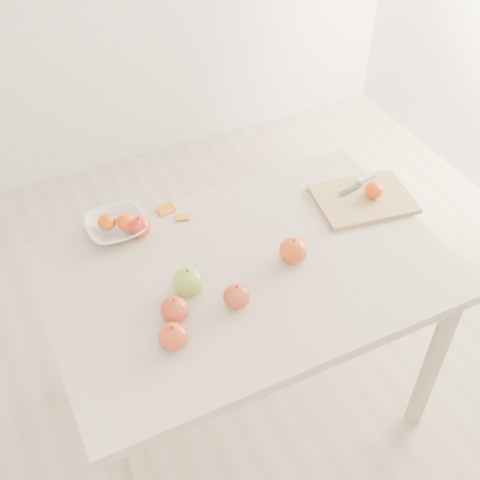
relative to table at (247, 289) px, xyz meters
name	(u,v)px	position (x,y,z in m)	size (l,w,h in m)	color
ground	(246,401)	(0.00, 0.00, -0.65)	(3.50, 3.50, 0.00)	#C6B293
table	(247,289)	(0.00, 0.00, 0.00)	(1.20, 0.80, 0.75)	beige
cutting_board	(363,199)	(0.49, 0.11, 0.11)	(0.32, 0.23, 0.02)	tan
board_tangerine	(374,190)	(0.52, 0.10, 0.14)	(0.06, 0.06, 0.05)	#D44407
fruit_bowl	(116,227)	(-0.31, 0.32, 0.12)	(0.19, 0.19, 0.05)	white
bowl_tangerine_near	(107,222)	(-0.33, 0.33, 0.14)	(0.06, 0.06, 0.05)	#E36308
bowl_tangerine_far	(126,222)	(-0.28, 0.31, 0.14)	(0.06, 0.06, 0.05)	#D95207
orange_peel_a	(166,210)	(-0.13, 0.35, 0.10)	(0.06, 0.04, 0.00)	#C96A0E
orange_peel_b	(183,217)	(-0.09, 0.30, 0.10)	(0.04, 0.04, 0.00)	orange
paring_knife	(363,180)	(0.54, 0.18, 0.12)	(0.17, 0.06, 0.01)	silver
apple_green	(188,281)	(-0.20, -0.01, 0.14)	(0.09, 0.09, 0.08)	#6A9B1C
apple_red_c	(237,296)	(-0.09, -0.12, 0.13)	(0.08, 0.08, 0.07)	maroon
apple_red_e	(293,250)	(0.14, -0.03, 0.14)	(0.09, 0.09, 0.08)	#9D1F0D
apple_red_a	(139,227)	(-0.24, 0.28, 0.13)	(0.07, 0.07, 0.06)	#A10613
apple_red_b	(174,309)	(-0.27, -0.09, 0.13)	(0.08, 0.08, 0.07)	maroon
apple_red_d	(173,337)	(-0.31, -0.17, 0.14)	(0.08, 0.08, 0.07)	maroon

